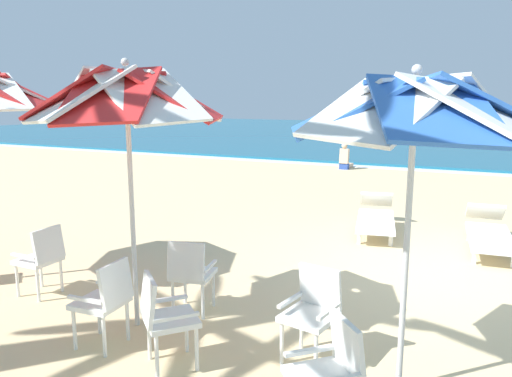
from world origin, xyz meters
TOP-DOWN VIEW (x-y plane):
  - ground_plane at (0.00, 0.00)m, footprint 80.00×80.00m
  - sea at (0.00, 28.94)m, footprint 80.00×36.00m
  - surf_foam at (0.00, 10.64)m, footprint 80.00×0.70m
  - beach_umbrella_0 at (0.10, -2.87)m, footprint 1.99×1.99m
  - plastic_chair_0 at (-0.26, -3.66)m, footprint 0.63×0.63m
  - plastic_chair_1 at (-0.71, -2.73)m, footprint 0.51×0.54m
  - beach_umbrella_1 at (-2.63, -2.90)m, footprint 1.97×1.97m
  - plastic_chair_2 at (-2.59, -3.39)m, footprint 0.50×0.47m
  - plastic_chair_3 at (-1.86, -3.44)m, footprint 0.63×0.63m
  - plastic_chair_4 at (-2.26, -2.41)m, footprint 0.52×0.55m
  - plastic_chair_6 at (-4.18, -2.77)m, footprint 0.47×0.45m
  - sun_lounger_0 at (0.73, 1.69)m, footprint 0.83×2.19m
  - sun_lounger_1 at (-1.14, 1.95)m, footprint 1.05×2.23m
  - beachgoer_seated at (-3.89, 9.80)m, footprint 0.30×0.93m

SIDE VIEW (x-z plane):
  - ground_plane at x=0.00m, z-range 0.00..0.00m
  - surf_foam at x=0.00m, z-range 0.00..0.01m
  - sea at x=0.00m, z-range 0.00..0.10m
  - sun_lounger_0 at x=0.73m, z-range -0.03..0.59m
  - sun_lounger_1 at x=-1.14m, z-range -0.03..0.59m
  - beachgoer_seated at x=-3.89m, z-range -0.17..0.75m
  - plastic_chair_0 at x=-0.26m, z-range 0.06..0.93m
  - plastic_chair_1 at x=-0.71m, z-range 0.06..0.93m
  - plastic_chair_2 at x=-2.59m, z-range 0.06..0.93m
  - plastic_chair_3 at x=-1.86m, z-range 0.06..0.93m
  - plastic_chair_4 at x=-2.26m, z-range 0.06..0.93m
  - plastic_chair_6 at x=-4.18m, z-range 0.06..0.93m
  - beach_umbrella_0 at x=0.10m, z-range 0.97..3.60m
  - beach_umbrella_1 at x=-2.63m, z-range 0.99..3.77m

